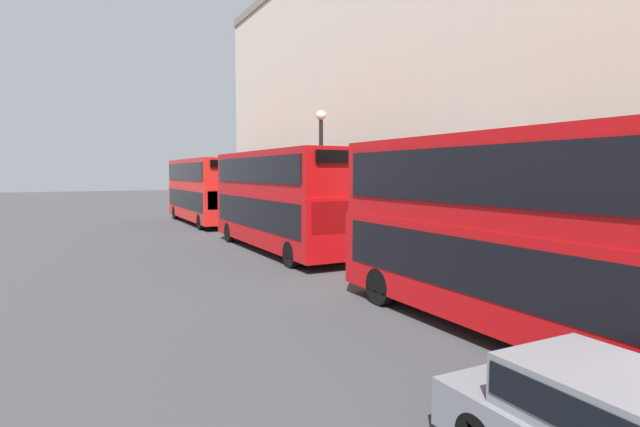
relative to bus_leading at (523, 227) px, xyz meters
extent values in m
cube|color=#B20C0F|center=(0.00, 0.01, -1.03)|extent=(2.55, 10.40, 2.05)
cube|color=#B20C0F|center=(0.00, 0.01, 0.98)|extent=(2.50, 10.19, 1.97)
cube|color=black|center=(0.00, 0.01, -0.78)|extent=(2.59, 9.57, 1.15)
cube|color=black|center=(0.00, 0.01, 1.08)|extent=(2.59, 9.57, 1.18)
cylinder|color=black|center=(-1.12, 3.60, -1.91)|extent=(0.30, 1.00, 1.00)
cylinder|color=black|center=(1.13, 3.60, -1.91)|extent=(0.30, 1.00, 1.00)
cube|color=#B20C0F|center=(0.00, 13.31, -0.91)|extent=(2.55, 10.90, 2.30)
cube|color=#B20C0F|center=(0.00, 13.31, 1.15)|extent=(2.50, 10.69, 1.81)
cube|color=black|center=(0.00, 13.31, -0.63)|extent=(2.59, 10.03, 1.29)
cube|color=black|center=(0.00, 13.31, 1.24)|extent=(2.59, 10.03, 1.09)
cube|color=black|center=(0.00, 7.89, -0.45)|extent=(2.17, 0.06, 1.15)
cube|color=black|center=(0.00, 7.89, 1.69)|extent=(1.78, 0.06, 0.43)
cylinder|color=black|center=(-1.12, 9.46, -1.91)|extent=(0.30, 1.00, 1.00)
cylinder|color=black|center=(1.13, 9.46, -1.91)|extent=(0.30, 1.00, 1.00)
cylinder|color=black|center=(-1.12, 17.17, -1.91)|extent=(0.30, 1.00, 1.00)
cylinder|color=black|center=(1.13, 17.17, -1.91)|extent=(0.30, 1.00, 1.00)
cube|color=red|center=(0.00, 27.02, -0.96)|extent=(2.55, 10.94, 2.19)
cube|color=red|center=(0.00, 27.02, 1.08)|extent=(2.50, 10.72, 1.88)
cube|color=black|center=(0.00, 27.02, -0.70)|extent=(2.59, 10.06, 1.23)
cube|color=black|center=(0.00, 27.02, 1.17)|extent=(2.59, 10.06, 1.13)
cube|color=black|center=(0.00, 21.58, -0.52)|extent=(2.17, 0.06, 1.09)
cube|color=black|center=(0.00, 21.58, 1.64)|extent=(1.78, 0.06, 0.45)
cylinder|color=black|center=(-1.12, 23.15, -1.91)|extent=(0.30, 1.00, 1.00)
cylinder|color=black|center=(1.13, 23.15, -1.91)|extent=(0.30, 1.00, 1.00)
cylinder|color=black|center=(-1.12, 30.89, -1.91)|extent=(0.30, 1.00, 1.00)
cylinder|color=black|center=(1.13, 30.89, -1.91)|extent=(0.30, 1.00, 1.00)
cube|color=slate|center=(-3.40, -4.28, -1.28)|extent=(1.56, 2.33, 0.60)
cube|color=black|center=(-3.40, -4.28, -1.25)|extent=(1.60, 2.22, 0.38)
cylinder|color=black|center=(-2.62, -3.02, -2.09)|extent=(0.22, 0.64, 0.64)
cylinder|color=black|center=(1.69, 12.51, 0.51)|extent=(0.18, 0.18, 5.83)
sphere|color=beige|center=(1.69, 12.51, 3.65)|extent=(0.44, 0.44, 0.44)
camera|label=1|loc=(-8.57, -7.30, 1.14)|focal=28.00mm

